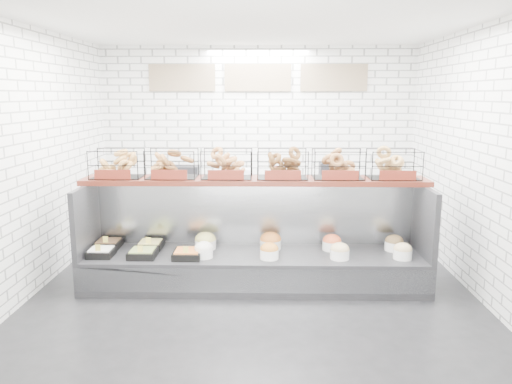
{
  "coord_description": "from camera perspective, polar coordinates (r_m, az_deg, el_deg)",
  "views": [
    {
      "loc": [
        0.13,
        -5.34,
        2.24
      ],
      "look_at": [
        0.02,
        0.45,
        1.1
      ],
      "focal_mm": 35.0,
      "sensor_mm": 36.0,
      "label": 1
    }
  ],
  "objects": [
    {
      "name": "room_shell",
      "position": [
        5.95,
        -0.13,
        9.34
      ],
      "size": [
        5.02,
        5.51,
        3.01
      ],
      "color": "white",
      "rests_on": "ground"
    },
    {
      "name": "prep_counter",
      "position": [
        7.97,
        0.14,
        -1.74
      ],
      "size": [
        4.0,
        0.6,
        1.2
      ],
      "color": "#93969B",
      "rests_on": "ground"
    },
    {
      "name": "ground",
      "position": [
        5.8,
        -0.26,
        -11.64
      ],
      "size": [
        5.5,
        5.5,
        0.0
      ],
      "primitive_type": "plane",
      "color": "black",
      "rests_on": "ground"
    },
    {
      "name": "bagel_shelf",
      "position": [
        5.92,
        -0.12,
        2.91
      ],
      "size": [
        4.1,
        0.5,
        0.4
      ],
      "color": "#41150E",
      "rests_on": "display_case"
    },
    {
      "name": "display_case",
      "position": [
        6.0,
        -0.24,
        -7.49
      ],
      "size": [
        4.0,
        0.9,
        1.2
      ],
      "color": "black",
      "rests_on": "ground"
    }
  ]
}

